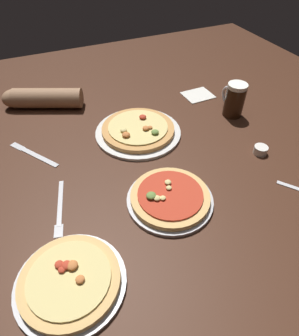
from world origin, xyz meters
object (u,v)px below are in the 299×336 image
object	(u,v)px
napkin_folded	(198,95)
knife_right	(33,154)
pizza_plate_far	(138,130)
ramekin_sauce	(261,150)
fork_left	(60,208)
pizza_plate_near	(170,198)
diner_arm	(40,98)
pizza_plate_side	(70,281)
beer_mug_dark	(234,100)

from	to	relation	value
napkin_folded	knife_right	bearing A→B (deg)	-170.60
pizza_plate_far	napkin_folded	distance (m)	0.41
ramekin_sauce	fork_left	size ratio (longest dim) A/B	0.23
pizza_plate_near	fork_left	size ratio (longest dim) A/B	1.22
knife_right	diner_arm	bearing A→B (deg)	75.36
knife_right	diner_arm	size ratio (longest dim) A/B	0.61
ramekin_sauce	napkin_folded	size ratio (longest dim) A/B	0.38
pizza_plate_side	diner_arm	xyz separation A→B (m)	(0.07, 0.87, 0.03)
pizza_plate_side	napkin_folded	bearing A→B (deg)	41.48
pizza_plate_far	napkin_folded	size ratio (longest dim) A/B	2.54
pizza_plate_far	napkin_folded	world-z (taller)	pizza_plate_far
pizza_plate_near	beer_mug_dark	bearing A→B (deg)	35.62
pizza_plate_side	beer_mug_dark	distance (m)	0.94
beer_mug_dark	ramekin_sauce	bearing A→B (deg)	-102.43
pizza_plate_near	pizza_plate_side	bearing A→B (deg)	-157.74
pizza_plate_side	napkin_folded	xyz separation A→B (m)	(0.76, 0.67, -0.01)
beer_mug_dark	knife_right	bearing A→B (deg)	175.26
beer_mug_dark	diner_arm	size ratio (longest dim) A/B	0.42
beer_mug_dark	diner_arm	bearing A→B (deg)	152.10
knife_right	diner_arm	xyz separation A→B (m)	(0.08, 0.32, 0.04)
pizza_plate_far	pizza_plate_side	world-z (taller)	pizza_plate_far
ramekin_sauce	beer_mug_dark	bearing A→B (deg)	77.57
beer_mug_dark	ramekin_sauce	size ratio (longest dim) A/B	2.86
beer_mug_dark	ramekin_sauce	xyz separation A→B (m)	(-0.06, -0.26, -0.06)
fork_left	diner_arm	distance (m)	0.62
diner_arm	beer_mug_dark	bearing A→B (deg)	-27.90
napkin_folded	diner_arm	world-z (taller)	diner_arm
pizza_plate_far	diner_arm	world-z (taller)	diner_arm
napkin_folded	ramekin_sauce	bearing A→B (deg)	-90.97
pizza_plate_near	beer_mug_dark	size ratio (longest dim) A/B	1.88
pizza_plate_near	pizza_plate_far	size ratio (longest dim) A/B	0.79
pizza_plate_far	napkin_folded	xyz separation A→B (m)	(0.37, 0.17, -0.01)
beer_mug_dark	pizza_plate_near	bearing A→B (deg)	-144.38
pizza_plate_far	diner_arm	size ratio (longest dim) A/B	1.00
napkin_folded	diner_arm	bearing A→B (deg)	164.20
pizza_plate_near	pizza_plate_side	xyz separation A→B (m)	(-0.34, -0.14, -0.00)
napkin_folded	knife_right	size ratio (longest dim) A/B	0.64
pizza_plate_side	beer_mug_dark	world-z (taller)	beer_mug_dark
ramekin_sauce	fork_left	xyz separation A→B (m)	(-0.73, 0.04, -0.01)
beer_mug_dark	napkin_folded	xyz separation A→B (m)	(-0.05, 0.20, -0.07)
beer_mug_dark	napkin_folded	world-z (taller)	beer_mug_dark
pizza_plate_near	napkin_folded	size ratio (longest dim) A/B	2.02
pizza_plate_far	beer_mug_dark	bearing A→B (deg)	-4.31
pizza_plate_near	pizza_plate_far	distance (m)	0.37
pizza_plate_far	pizza_plate_side	size ratio (longest dim) A/B	1.24
pizza_plate_side	knife_right	distance (m)	0.54
ramekin_sauce	diner_arm	distance (m)	0.95
knife_right	ramekin_sauce	bearing A→B (deg)	-23.24
napkin_folded	fork_left	size ratio (longest dim) A/B	0.61
pizza_plate_side	knife_right	size ratio (longest dim) A/B	1.32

